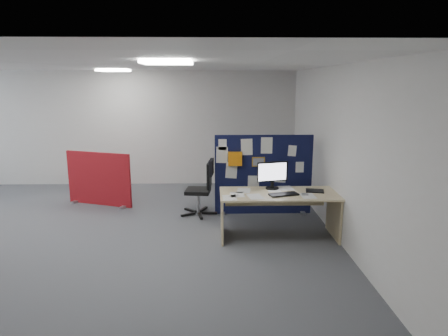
{
  "coord_description": "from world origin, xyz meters",
  "views": [
    {
      "loc": [
        2.56,
        -6.01,
        2.44
      ],
      "look_at": [
        2.73,
        0.64,
        1.0
      ],
      "focal_mm": 32.0,
      "sensor_mm": 36.0,
      "label": 1
    }
  ],
  "objects_px": {
    "navy_divider": "(262,174)",
    "main_desk": "(278,202)",
    "office_chair": "(204,184)",
    "red_divider": "(99,179)",
    "monitor_main": "(272,174)"
  },
  "relations": [
    {
      "from": "navy_divider",
      "to": "main_desk",
      "type": "distance_m",
      "value": 1.17
    },
    {
      "from": "office_chair",
      "to": "main_desk",
      "type": "bearing_deg",
      "value": -35.32
    },
    {
      "from": "office_chair",
      "to": "monitor_main",
      "type": "bearing_deg",
      "value": -31.06
    },
    {
      "from": "navy_divider",
      "to": "office_chair",
      "type": "bearing_deg",
      "value": -176.33
    },
    {
      "from": "navy_divider",
      "to": "red_divider",
      "type": "height_order",
      "value": "navy_divider"
    },
    {
      "from": "monitor_main",
      "to": "red_divider",
      "type": "height_order",
      "value": "monitor_main"
    },
    {
      "from": "main_desk",
      "to": "monitor_main",
      "type": "height_order",
      "value": "monitor_main"
    },
    {
      "from": "main_desk",
      "to": "office_chair",
      "type": "xyz_separation_m",
      "value": [
        -1.21,
        1.07,
        0.03
      ]
    },
    {
      "from": "red_divider",
      "to": "monitor_main",
      "type": "bearing_deg",
      "value": -5.96
    },
    {
      "from": "navy_divider",
      "to": "main_desk",
      "type": "relative_size",
      "value": 0.98
    },
    {
      "from": "navy_divider",
      "to": "office_chair",
      "type": "height_order",
      "value": "navy_divider"
    },
    {
      "from": "main_desk",
      "to": "navy_divider",
      "type": "bearing_deg",
      "value": 96.11
    },
    {
      "from": "office_chair",
      "to": "red_divider",
      "type": "bearing_deg",
      "value": 168.24
    },
    {
      "from": "red_divider",
      "to": "office_chair",
      "type": "bearing_deg",
      "value": 1.57
    },
    {
      "from": "navy_divider",
      "to": "red_divider",
      "type": "relative_size",
      "value": 1.32
    }
  ]
}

